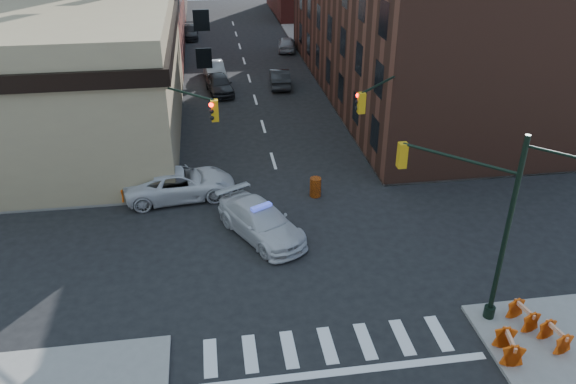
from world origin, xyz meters
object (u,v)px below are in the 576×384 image
object	(u,v)px
pedestrian_b	(92,186)
barrel_bank	(186,193)
parked_car_wnear	(219,84)
barricade_se_a	(523,316)
pedestrian_a	(168,169)
barrel_road	(315,187)
pickup	(180,183)
parked_car_wfar	(215,70)
barricade_nw_a	(132,194)
parked_car_enear	(280,78)
police_car	(261,221)

from	to	relation	value
pedestrian_b	barrel_bank	bearing A→B (deg)	9.90
parked_car_wnear	barricade_se_a	distance (m)	32.81
pedestrian_a	barrel_road	xyz separation A→B (m)	(8.29, -2.43, -0.57)
pedestrian_b	pickup	bearing A→B (deg)	14.87
pedestrian_a	barricade_se_a	xyz separation A→B (m)	(14.38, -14.37, -0.54)
pickup	barricade_se_a	bearing A→B (deg)	-139.89
pickup	pedestrian_b	distance (m)	4.78
parked_car_wfar	pedestrian_a	xyz separation A→B (m)	(-3.38, -20.92, 0.35)
pedestrian_b	barricade_nw_a	bearing A→B (deg)	6.41
pickup	parked_car_enear	xyz separation A→B (m)	(8.30, 19.25, -0.07)
barrel_bank	barricade_se_a	size ratio (longest dim) A/B	0.77
pickup	barricade_nw_a	world-z (taller)	pickup
parked_car_wnear	barrel_road	world-z (taller)	parked_car_wnear
parked_car_wnear	parked_car_enear	distance (m)	5.48
barricade_se_a	parked_car_wfar	bearing A→B (deg)	5.71
pedestrian_a	pickup	bearing A→B (deg)	-54.22
pedestrian_a	parked_car_enear	bearing A→B (deg)	72.40
parked_car_wfar	pedestrian_b	xyz separation A→B (m)	(-7.46, -22.35, 0.30)
barrel_bank	pedestrian_a	bearing A→B (deg)	118.60
parked_car_wfar	pickup	bearing A→B (deg)	-103.37
police_car	pedestrian_b	bearing A→B (deg)	124.49
barrel_bank	barricade_nw_a	bearing A→B (deg)	178.05
pickup	parked_car_wfar	xyz separation A→B (m)	(2.68, 22.31, -0.07)
parked_car_wnear	parked_car_wfar	size ratio (longest dim) A/B	1.01
pickup	pedestrian_a	distance (m)	1.59
parked_car_wnear	pedestrian_a	world-z (taller)	pedestrian_a
parked_car_wnear	barrel_road	bearing A→B (deg)	-84.04
parked_car_wnear	barrel_bank	size ratio (longest dim) A/B	5.27
pickup	barrel_bank	bearing A→B (deg)	-152.03
barricade_se_a	police_car	bearing A→B (deg)	37.59
barrel_bank	barricade_se_a	xyz separation A→B (m)	(13.38, -12.54, 0.14)
parked_car_wfar	parked_car_enear	bearing A→B (deg)	-35.07
pickup	parked_car_wnear	bearing A→B (deg)	-15.70
parked_car_wnear	parked_car_enear	bearing A→B (deg)	5.15
pickup	parked_car_wfar	bearing A→B (deg)	-13.24
parked_car_enear	barricade_se_a	world-z (taller)	parked_car_enear
parked_car_wfar	parked_car_enear	xyz separation A→B (m)	(5.62, -3.06, -0.00)
pedestrian_a	barrel_road	world-z (taller)	pedestrian_a
parked_car_wnear	barrel_bank	world-z (taller)	parked_car_wnear
pickup	barrel_road	bearing A→B (deg)	-104.13
pedestrian_b	barrel_bank	xyz separation A→B (m)	(5.08, -0.40, -0.62)
pedestrian_b	barrel_road	distance (m)	12.42
parked_car_enear	pedestrian_b	world-z (taller)	pedestrian_b
barrel_road	police_car	bearing A→B (deg)	-133.49
police_car	pedestrian_a	xyz separation A→B (m)	(-4.80, 6.11, 0.30)
pedestrian_a	police_car	bearing A→B (deg)	-42.67
parked_car_wnear	barrel_bank	bearing A→B (deg)	-105.89
parked_car_wnear	parked_car_enear	world-z (taller)	parked_car_wnear
barrel_road	barricade_se_a	bearing A→B (deg)	-63.01
pickup	parked_car_enear	world-z (taller)	pickup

